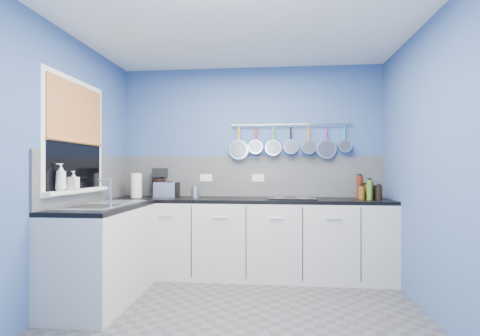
% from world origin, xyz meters
% --- Properties ---
extents(floor, '(3.20, 3.00, 0.02)m').
position_xyz_m(floor, '(0.00, 0.00, -0.01)').
color(floor, '#47474C').
rests_on(floor, ground).
extents(ceiling, '(3.20, 3.00, 0.02)m').
position_xyz_m(ceiling, '(0.00, 0.00, 2.51)').
color(ceiling, white).
rests_on(ceiling, ground).
extents(wall_back, '(3.20, 0.02, 2.50)m').
position_xyz_m(wall_back, '(0.00, 1.51, 1.25)').
color(wall_back, '#395692').
rests_on(wall_back, ground).
extents(wall_front, '(3.20, 0.02, 2.50)m').
position_xyz_m(wall_front, '(0.00, -1.51, 1.25)').
color(wall_front, '#395692').
rests_on(wall_front, ground).
extents(wall_left, '(0.02, 3.00, 2.50)m').
position_xyz_m(wall_left, '(-1.61, 0.00, 1.25)').
color(wall_left, '#395692').
rests_on(wall_left, ground).
extents(wall_right, '(0.02, 3.00, 2.50)m').
position_xyz_m(wall_right, '(1.61, 0.00, 1.25)').
color(wall_right, '#395692').
rests_on(wall_right, ground).
extents(backsplash_back, '(3.20, 0.02, 0.50)m').
position_xyz_m(backsplash_back, '(0.00, 1.49, 1.15)').
color(backsplash_back, slate).
rests_on(backsplash_back, wall_back).
extents(backsplash_left, '(0.02, 1.80, 0.50)m').
position_xyz_m(backsplash_left, '(-1.59, 0.60, 1.15)').
color(backsplash_left, slate).
rests_on(backsplash_left, wall_left).
extents(cabinet_run_back, '(3.20, 0.60, 0.86)m').
position_xyz_m(cabinet_run_back, '(0.00, 1.20, 0.43)').
color(cabinet_run_back, '#BAB8B4').
rests_on(cabinet_run_back, ground).
extents(worktop_back, '(3.20, 0.60, 0.04)m').
position_xyz_m(worktop_back, '(0.00, 1.20, 0.88)').
color(worktop_back, black).
rests_on(worktop_back, cabinet_run_back).
extents(cabinet_run_left, '(0.60, 1.20, 0.86)m').
position_xyz_m(cabinet_run_left, '(-1.30, 0.30, 0.43)').
color(cabinet_run_left, '#BAB8B4').
rests_on(cabinet_run_left, ground).
extents(worktop_left, '(0.60, 1.20, 0.04)m').
position_xyz_m(worktop_left, '(-1.30, 0.30, 0.88)').
color(worktop_left, black).
rests_on(worktop_left, cabinet_run_left).
extents(window_frame, '(0.01, 1.00, 1.10)m').
position_xyz_m(window_frame, '(-1.58, 0.30, 1.55)').
color(window_frame, white).
rests_on(window_frame, wall_left).
extents(window_glass, '(0.01, 0.90, 1.00)m').
position_xyz_m(window_glass, '(-1.57, 0.30, 1.55)').
color(window_glass, black).
rests_on(window_glass, wall_left).
extents(bamboo_blind, '(0.01, 0.90, 0.55)m').
position_xyz_m(bamboo_blind, '(-1.56, 0.30, 1.77)').
color(bamboo_blind, '#C3763B').
rests_on(bamboo_blind, wall_left).
extents(window_sill, '(0.10, 0.98, 0.03)m').
position_xyz_m(window_sill, '(-1.55, 0.30, 1.04)').
color(window_sill, white).
rests_on(window_sill, wall_left).
extents(sink_unit, '(0.50, 0.95, 0.01)m').
position_xyz_m(sink_unit, '(-1.30, 0.30, 0.90)').
color(sink_unit, silver).
rests_on(sink_unit, worktop_left).
extents(mixer_tap, '(0.12, 0.08, 0.26)m').
position_xyz_m(mixer_tap, '(-1.14, 0.12, 1.03)').
color(mixer_tap, silver).
rests_on(mixer_tap, worktop_left).
extents(socket_left, '(0.15, 0.01, 0.09)m').
position_xyz_m(socket_left, '(-0.55, 1.48, 1.13)').
color(socket_left, white).
rests_on(socket_left, backsplash_back).
extents(socket_right, '(0.15, 0.01, 0.09)m').
position_xyz_m(socket_right, '(0.10, 1.48, 1.13)').
color(socket_right, white).
rests_on(socket_right, backsplash_back).
extents(pot_rail, '(1.45, 0.02, 0.02)m').
position_xyz_m(pot_rail, '(0.50, 1.45, 1.78)').
color(pot_rail, silver).
rests_on(pot_rail, wall_back).
extents(soap_bottle_a, '(0.12, 0.12, 0.24)m').
position_xyz_m(soap_bottle_a, '(-1.53, -0.00, 1.17)').
color(soap_bottle_a, white).
rests_on(soap_bottle_a, window_sill).
extents(soap_bottle_b, '(0.08, 0.08, 0.17)m').
position_xyz_m(soap_bottle_b, '(-1.53, 0.19, 1.14)').
color(soap_bottle_b, white).
rests_on(soap_bottle_b, window_sill).
extents(paper_towel, '(0.16, 0.16, 0.29)m').
position_xyz_m(paper_towel, '(-1.34, 1.21, 1.04)').
color(paper_towel, white).
rests_on(paper_towel, worktop_back).
extents(coffee_maker, '(0.26, 0.27, 0.35)m').
position_xyz_m(coffee_maker, '(-1.10, 1.33, 1.08)').
color(coffee_maker, black).
rests_on(coffee_maker, worktop_back).
extents(toaster, '(0.29, 0.18, 0.18)m').
position_xyz_m(toaster, '(-1.00, 1.28, 0.99)').
color(toaster, silver).
rests_on(toaster, worktop_back).
extents(canister, '(0.11, 0.11, 0.13)m').
position_xyz_m(canister, '(-0.63, 1.23, 0.97)').
color(canister, silver).
rests_on(canister, worktop_back).
extents(hob, '(0.55, 0.48, 0.01)m').
position_xyz_m(hob, '(0.50, 1.22, 0.91)').
color(hob, black).
rests_on(hob, worktop_back).
extents(pan_0, '(0.23, 0.07, 0.42)m').
position_xyz_m(pan_0, '(-0.13, 1.44, 1.57)').
color(pan_0, silver).
rests_on(pan_0, pot_rail).
extents(pan_1, '(0.17, 0.12, 0.36)m').
position_xyz_m(pan_1, '(0.08, 1.44, 1.60)').
color(pan_1, silver).
rests_on(pan_1, pot_rail).
extents(pan_2, '(0.19, 0.08, 0.38)m').
position_xyz_m(pan_2, '(0.29, 1.44, 1.59)').
color(pan_2, silver).
rests_on(pan_2, pot_rail).
extents(pan_3, '(0.17, 0.11, 0.36)m').
position_xyz_m(pan_3, '(0.50, 1.44, 1.60)').
color(pan_3, silver).
rests_on(pan_3, pot_rail).
extents(pan_4, '(0.17, 0.11, 0.36)m').
position_xyz_m(pan_4, '(0.71, 1.44, 1.60)').
color(pan_4, silver).
rests_on(pan_4, pot_rail).
extents(pan_5, '(0.23, 0.05, 0.42)m').
position_xyz_m(pan_5, '(0.92, 1.44, 1.57)').
color(pan_5, silver).
rests_on(pan_5, pot_rail).
extents(pan_6, '(0.15, 0.09, 0.34)m').
position_xyz_m(pan_6, '(1.14, 1.44, 1.61)').
color(pan_6, silver).
rests_on(pan_6, pot_rail).
extents(condiment_0, '(0.07, 0.07, 0.10)m').
position_xyz_m(condiment_0, '(1.43, 1.30, 0.95)').
color(condiment_0, olive).
rests_on(condiment_0, worktop_back).
extents(condiment_1, '(0.07, 0.07, 0.16)m').
position_xyz_m(condiment_1, '(1.35, 1.34, 0.98)').
color(condiment_1, '#8C5914').
rests_on(condiment_1, worktop_back).
extents(condiment_2, '(0.07, 0.07, 0.26)m').
position_xyz_m(condiment_2, '(1.28, 1.31, 1.03)').
color(condiment_2, '#4C190C').
rests_on(condiment_2, worktop_back).
extents(condiment_3, '(0.07, 0.07, 0.14)m').
position_xyz_m(condiment_3, '(1.44, 1.21, 0.97)').
color(condiment_3, black).
rests_on(condiment_3, worktop_back).
extents(condiment_4, '(0.07, 0.07, 0.19)m').
position_xyz_m(condiment_4, '(1.37, 1.21, 1.00)').
color(condiment_4, brown).
rests_on(condiment_4, worktop_back).
extents(condiment_5, '(0.07, 0.07, 0.14)m').
position_xyz_m(condiment_5, '(1.29, 1.23, 0.97)').
color(condiment_5, brown).
rests_on(condiment_5, worktop_back).
extents(condiment_6, '(0.06, 0.06, 0.16)m').
position_xyz_m(condiment_6, '(1.44, 1.11, 0.98)').
color(condiment_6, black).
rests_on(condiment_6, worktop_back).
extents(condiment_7, '(0.06, 0.06, 0.22)m').
position_xyz_m(condiment_7, '(1.35, 1.14, 1.01)').
color(condiment_7, '#3F721E').
rests_on(condiment_7, worktop_back).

